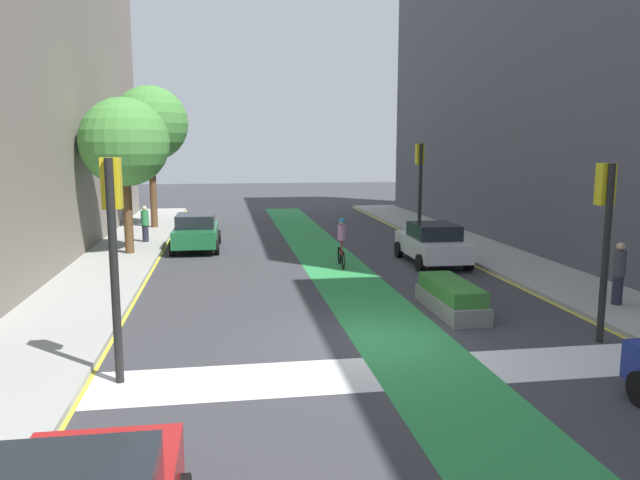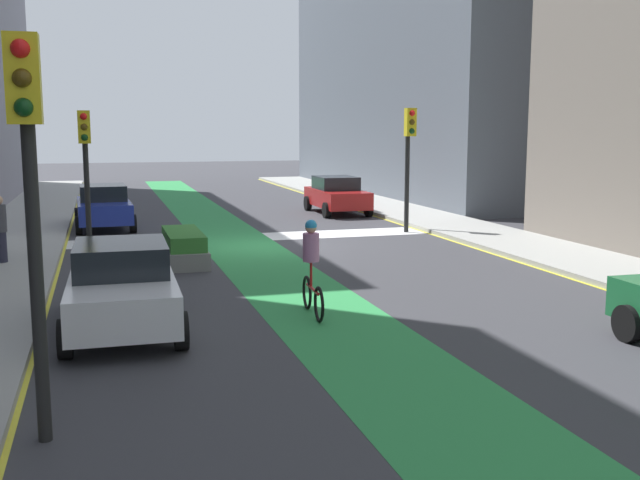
% 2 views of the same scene
% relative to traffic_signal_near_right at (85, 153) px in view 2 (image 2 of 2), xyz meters
% --- Properties ---
extents(ground_plane, '(120.00, 120.00, 0.00)m').
position_rel_traffic_signal_near_right_xyz_m(ground_plane, '(-5.23, 0.77, -2.89)').
color(ground_plane, '#38383D').
extents(bike_lane_paint, '(2.40, 60.00, 0.01)m').
position_rel_traffic_signal_near_right_xyz_m(bike_lane_paint, '(-4.48, 0.77, -2.89)').
color(bike_lane_paint, '#2D8C47').
rests_on(bike_lane_paint, ground_plane).
extents(crosswalk_band, '(12.00, 1.80, 0.01)m').
position_rel_traffic_signal_near_right_xyz_m(crosswalk_band, '(-5.23, -1.23, -2.89)').
color(crosswalk_band, silver).
rests_on(crosswalk_band, ground_plane).
extents(sidewalk_left, '(3.00, 60.00, 0.15)m').
position_rel_traffic_signal_near_right_xyz_m(sidewalk_left, '(-12.73, 0.77, -2.81)').
color(sidewalk_left, '#9E9E99').
rests_on(sidewalk_left, ground_plane).
extents(curb_stripe_left, '(0.16, 60.00, 0.01)m').
position_rel_traffic_signal_near_right_xyz_m(curb_stripe_left, '(-11.23, 0.77, -2.88)').
color(curb_stripe_left, yellow).
rests_on(curb_stripe_left, ground_plane).
extents(sidewalk_right, '(3.00, 60.00, 0.15)m').
position_rel_traffic_signal_near_right_xyz_m(sidewalk_right, '(2.27, 0.77, -2.81)').
color(sidewalk_right, '#9E9E99').
rests_on(sidewalk_right, ground_plane).
extents(curb_stripe_right, '(0.16, 60.00, 0.01)m').
position_rel_traffic_signal_near_right_xyz_m(curb_stripe_right, '(0.77, 0.77, -2.88)').
color(curb_stripe_right, yellow).
rests_on(curb_stripe_right, ground_plane).
extents(traffic_signal_near_right, '(0.35, 0.52, 4.11)m').
position_rel_traffic_signal_near_right_xyz_m(traffic_signal_near_right, '(0.00, 0.00, 0.00)').
color(traffic_signal_near_right, black).
rests_on(traffic_signal_near_right, ground_plane).
extents(traffic_signal_near_left, '(0.35, 0.52, 4.28)m').
position_rel_traffic_signal_near_right_xyz_m(traffic_signal_near_left, '(-10.59, -0.79, 0.11)').
color(traffic_signal_near_left, black).
rests_on(traffic_signal_near_left, ground_plane).
extents(traffic_signal_far_right, '(0.35, 0.52, 4.59)m').
position_rel_traffic_signal_near_right_xyz_m(traffic_signal_far_right, '(0.33, 14.30, 0.31)').
color(traffic_signal_far_right, black).
rests_on(traffic_signal_far_right, ground_plane).
extents(car_white_right_far, '(2.09, 4.23, 1.57)m').
position_rel_traffic_signal_near_right_xyz_m(car_white_right_far, '(-0.69, 9.48, -2.09)').
color(car_white_right_far, silver).
rests_on(car_white_right_far, ground_plane).
extents(car_red_left_near, '(2.05, 4.21, 1.57)m').
position_rel_traffic_signal_near_right_xyz_m(car_red_left_near, '(-10.03, -7.17, -2.09)').
color(car_red_left_near, '#A51919').
rests_on(car_red_left_near, ground_plane).
extents(car_blue_right_near, '(2.15, 4.26, 1.57)m').
position_rel_traffic_signal_near_right_xyz_m(car_blue_right_near, '(-0.45, -4.96, -2.09)').
color(car_blue_right_near, navy).
rests_on(car_blue_right_near, ground_plane).
extents(cyclist_in_lane, '(0.32, 1.73, 1.86)m').
position_rel_traffic_signal_near_right_xyz_m(cyclist_in_lane, '(-4.26, 9.35, -1.92)').
color(cyclist_in_lane, black).
rests_on(cyclist_in_lane, ground_plane).
extents(pedestrian_sidewalk_right_a, '(0.34, 0.34, 1.73)m').
position_rel_traffic_signal_near_right_xyz_m(pedestrian_sidewalk_right_a, '(2.15, 2.36, -1.85)').
color(pedestrian_sidewalk_right_a, '#262638').
rests_on(pedestrian_sidewalk_right_a, sidewalk_right).
extents(median_planter, '(1.04, 3.12, 0.85)m').
position_rel_traffic_signal_near_right_xyz_m(median_planter, '(-2.48, 2.85, -2.49)').
color(median_planter, slate).
rests_on(median_planter, ground_plane).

